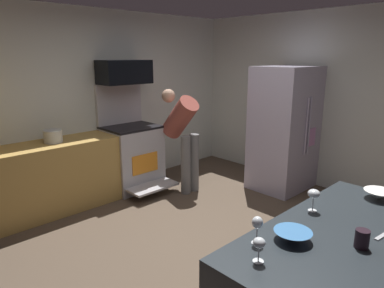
{
  "coord_description": "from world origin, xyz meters",
  "views": [
    {
      "loc": [
        -2.4,
        -2.25,
        1.96
      ],
      "look_at": [
        0.04,
        0.3,
        1.05
      ],
      "focal_mm": 32.21,
      "sensor_mm": 36.0,
      "label": 1
    }
  ],
  "objects_px": {
    "refrigerator": "(284,129)",
    "wine_glass_near": "(259,244)",
    "oven_range": "(132,155)",
    "wine_glass_far": "(314,195)",
    "mixing_bowl_large": "(379,195)",
    "mug_coffee": "(362,239)",
    "wine_glass_mid": "(257,224)",
    "person_cook": "(183,132)",
    "mixing_bowl_small": "(293,236)",
    "stock_pot": "(53,136)",
    "microwave": "(125,72)"
  },
  "relations": [
    {
      "from": "refrigerator",
      "to": "wine_glass_near",
      "type": "relative_size",
      "value": 12.8
    },
    {
      "from": "oven_range",
      "to": "wine_glass_far",
      "type": "xyz_separation_m",
      "value": [
        -0.63,
        -3.2,
        0.51
      ]
    },
    {
      "from": "mixing_bowl_large",
      "to": "wine_glass_far",
      "type": "height_order",
      "value": "wine_glass_far"
    },
    {
      "from": "refrigerator",
      "to": "mug_coffee",
      "type": "bearing_deg",
      "value": -140.78
    },
    {
      "from": "mixing_bowl_large",
      "to": "mug_coffee",
      "type": "bearing_deg",
      "value": -167.62
    },
    {
      "from": "oven_range",
      "to": "wine_glass_far",
      "type": "height_order",
      "value": "oven_range"
    },
    {
      "from": "wine_glass_mid",
      "to": "person_cook",
      "type": "bearing_deg",
      "value": 55.7
    },
    {
      "from": "oven_range",
      "to": "wine_glass_far",
      "type": "distance_m",
      "value": 3.3
    },
    {
      "from": "person_cook",
      "to": "wine_glass_near",
      "type": "height_order",
      "value": "person_cook"
    },
    {
      "from": "person_cook",
      "to": "refrigerator",
      "type": "bearing_deg",
      "value": -40.16
    },
    {
      "from": "oven_range",
      "to": "mixing_bowl_large",
      "type": "bearing_deg",
      "value": -91.15
    },
    {
      "from": "oven_range",
      "to": "mixing_bowl_small",
      "type": "distance_m",
      "value": 3.5
    },
    {
      "from": "wine_glass_near",
      "to": "stock_pot",
      "type": "distance_m",
      "value": 3.32
    },
    {
      "from": "wine_glass_mid",
      "to": "mixing_bowl_small",
      "type": "bearing_deg",
      "value": -34.45
    },
    {
      "from": "wine_glass_far",
      "to": "refrigerator",
      "type": "bearing_deg",
      "value": 35.66
    },
    {
      "from": "mixing_bowl_small",
      "to": "wine_glass_far",
      "type": "bearing_deg",
      "value": 13.72
    },
    {
      "from": "microwave",
      "to": "wine_glass_near",
      "type": "relative_size",
      "value": 5.23
    },
    {
      "from": "person_cook",
      "to": "wine_glass_near",
      "type": "bearing_deg",
      "value": -125.23
    },
    {
      "from": "oven_range",
      "to": "mixing_bowl_small",
      "type": "relative_size",
      "value": 6.94
    },
    {
      "from": "stock_pot",
      "to": "wine_glass_mid",
      "type": "bearing_deg",
      "value": -92.25
    },
    {
      "from": "mixing_bowl_large",
      "to": "wine_glass_near",
      "type": "xyz_separation_m",
      "value": [
        -1.34,
        0.14,
        0.07
      ]
    },
    {
      "from": "wine_glass_near",
      "to": "mug_coffee",
      "type": "height_order",
      "value": "wine_glass_near"
    },
    {
      "from": "mixing_bowl_large",
      "to": "stock_pot",
      "type": "xyz_separation_m",
      "value": [
        -1.07,
        3.45,
        0.05
      ]
    },
    {
      "from": "mixing_bowl_large",
      "to": "microwave",
      "type": "bearing_deg",
      "value": 88.88
    },
    {
      "from": "refrigerator",
      "to": "person_cook",
      "type": "relative_size",
      "value": 1.23
    },
    {
      "from": "microwave",
      "to": "refrigerator",
      "type": "bearing_deg",
      "value": -44.96
    },
    {
      "from": "refrigerator",
      "to": "mug_coffee",
      "type": "height_order",
      "value": "refrigerator"
    },
    {
      "from": "wine_glass_mid",
      "to": "stock_pot",
      "type": "height_order",
      "value": "wine_glass_mid"
    },
    {
      "from": "mixing_bowl_large",
      "to": "mug_coffee",
      "type": "xyz_separation_m",
      "value": [
        -0.8,
        -0.18,
        0.02
      ]
    },
    {
      "from": "microwave",
      "to": "mug_coffee",
      "type": "relative_size",
      "value": 6.83
    },
    {
      "from": "refrigerator",
      "to": "mixing_bowl_small",
      "type": "bearing_deg",
      "value": -147.43
    },
    {
      "from": "mixing_bowl_large",
      "to": "wine_glass_mid",
      "type": "distance_m",
      "value": 1.23
    },
    {
      "from": "refrigerator",
      "to": "wine_glass_near",
      "type": "distance_m",
      "value": 3.53
    },
    {
      "from": "wine_glass_near",
      "to": "person_cook",
      "type": "bearing_deg",
      "value": 54.77
    },
    {
      "from": "oven_range",
      "to": "wine_glass_near",
      "type": "bearing_deg",
      "value": -113.21
    },
    {
      "from": "person_cook",
      "to": "wine_glass_far",
      "type": "xyz_separation_m",
      "value": [
        -1.13,
        -2.61,
        0.14
      ]
    },
    {
      "from": "microwave",
      "to": "stock_pot",
      "type": "height_order",
      "value": "microwave"
    },
    {
      "from": "microwave",
      "to": "mixing_bowl_large",
      "type": "relative_size",
      "value": 3.33
    },
    {
      "from": "refrigerator",
      "to": "wine_glass_far",
      "type": "bearing_deg",
      "value": -144.34
    },
    {
      "from": "mixing_bowl_small",
      "to": "refrigerator",
      "type": "bearing_deg",
      "value": 32.57
    },
    {
      "from": "wine_glass_far",
      "to": "stock_pot",
      "type": "relative_size",
      "value": 0.72
    },
    {
      "from": "microwave",
      "to": "wine_glass_far",
      "type": "distance_m",
      "value": 3.42
    },
    {
      "from": "mixing_bowl_large",
      "to": "oven_range",
      "type": "bearing_deg",
      "value": 88.85
    },
    {
      "from": "person_cook",
      "to": "wine_glass_mid",
      "type": "xyz_separation_m",
      "value": [
        -1.77,
        -2.59,
        0.14
      ]
    },
    {
      "from": "refrigerator",
      "to": "person_cook",
      "type": "height_order",
      "value": "refrigerator"
    },
    {
      "from": "oven_range",
      "to": "wine_glass_mid",
      "type": "distance_m",
      "value": 3.46
    },
    {
      "from": "oven_range",
      "to": "mixing_bowl_large",
      "type": "relative_size",
      "value": 7.01
    },
    {
      "from": "refrigerator",
      "to": "mixing_bowl_large",
      "type": "distance_m",
      "value": 2.55
    },
    {
      "from": "wine_glass_far",
      "to": "stock_pot",
      "type": "xyz_separation_m",
      "value": [
        -0.51,
        3.21,
        -0.04
      ]
    },
    {
      "from": "wine_glass_mid",
      "to": "stock_pot",
      "type": "distance_m",
      "value": 3.2
    }
  ]
}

